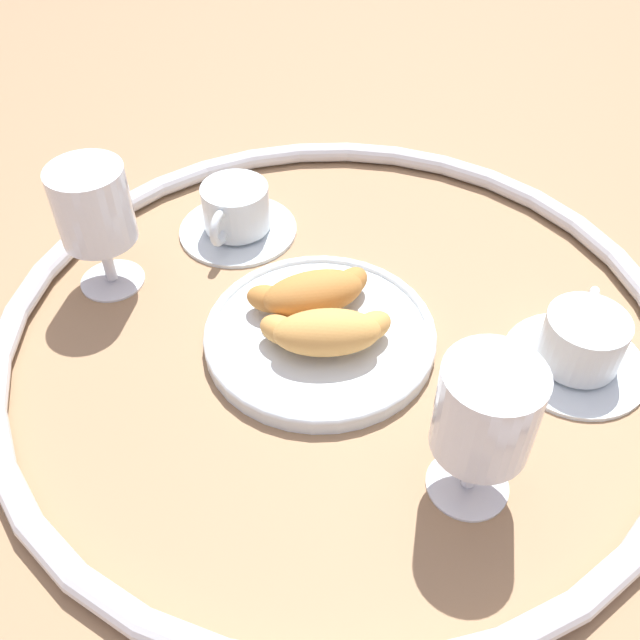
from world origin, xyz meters
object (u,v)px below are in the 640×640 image
object	(u,v)px
pastry_plate	(320,334)
juice_glass_right	(94,211)
juice_glass_left	(485,416)
coffee_cup_far	(236,214)
coffee_cup_near	(581,345)
croissant_large	(327,331)
croissant_small	(312,293)

from	to	relation	value
pastry_plate	juice_glass_right	size ratio (longest dim) A/B	1.62
pastry_plate	juice_glass_left	bearing A→B (deg)	-50.27
pastry_plate	juice_glass_right	distance (m)	0.25
pastry_plate	coffee_cup_far	distance (m)	0.20
pastry_plate	coffee_cup_near	size ratio (longest dim) A/B	1.67
croissant_large	coffee_cup_far	distance (m)	0.22
coffee_cup_far	juice_glass_left	xyz separation A→B (m)	(0.24, -0.33, 0.07)
coffee_cup_near	juice_glass_left	size ratio (longest dim) A/B	0.97
croissant_small	juice_glass_left	xyz separation A→B (m)	(0.14, -0.19, 0.05)
croissant_small	coffee_cup_near	bearing A→B (deg)	-10.13
coffee_cup_far	juice_glass_right	bearing A→B (deg)	-142.47
pastry_plate	croissant_large	bearing A→B (deg)	-71.63
croissant_small	coffee_cup_near	world-z (taller)	same
coffee_cup_near	coffee_cup_far	bearing A→B (deg)	151.92
croissant_small	juice_glass_left	world-z (taller)	juice_glass_left
pastry_plate	coffee_cup_near	world-z (taller)	coffee_cup_near
croissant_large	pastry_plate	bearing A→B (deg)	108.37
juice_glass_left	coffee_cup_far	bearing A→B (deg)	125.77
coffee_cup_far	juice_glass_left	bearing A→B (deg)	-54.23
pastry_plate	croissant_large	distance (m)	0.04
juice_glass_left	juice_glass_right	distance (m)	0.43
juice_glass_left	coffee_cup_near	bearing A→B (deg)	50.84
croissant_small	coffee_cup_near	xyz separation A→B (m)	(0.25, -0.05, -0.01)
coffee_cup_near	juice_glass_right	size ratio (longest dim) A/B	0.97
juice_glass_left	croissant_large	bearing A→B (deg)	132.55
pastry_plate	juice_glass_left	size ratio (longest dim) A/B	1.62
pastry_plate	juice_glass_right	world-z (taller)	juice_glass_right
croissant_small	juice_glass_left	size ratio (longest dim) A/B	0.92
croissant_small	coffee_cup_far	distance (m)	0.17
croissant_large	coffee_cup_near	xyz separation A→B (m)	(0.24, 0.01, -0.01)
pastry_plate	juice_glass_right	bearing A→B (deg)	161.38
croissant_large	juice_glass_right	xyz separation A→B (m)	(-0.24, 0.10, 0.05)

